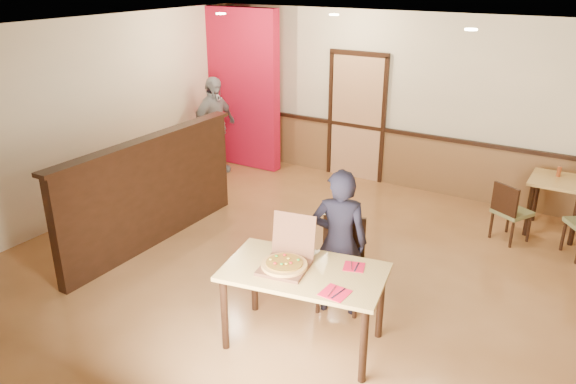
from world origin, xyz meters
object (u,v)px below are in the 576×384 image
side_table (557,192)px  diner (339,243)px  pizza_box (286,261)px  condiment (559,171)px  side_chair_left (510,210)px  diner_chair (341,259)px  passerby (214,126)px  main_table (304,280)px

side_table → diner: (-1.69, -3.23, 0.20)m
diner → pizza_box: size_ratio=2.79×
diner → condiment: bearing=-137.2°
side_chair_left → side_table: 0.78m
diner_chair → side_table: diner_chair is taller
diner → diner_chair: bearing=-97.2°
condiment → side_chair_left: bearing=-121.2°
diner → condiment: (1.65, 3.35, 0.05)m
passerby → condiment: bearing=-78.4°
diner_chair → side_chair_left: 2.77m
passerby → pizza_box: passerby is taller
diner → passerby: (-3.78, 2.74, 0.05)m
pizza_box → condiment: size_ratio=4.10×
passerby → diner_chair: bearing=-119.6°
side_chair_left → passerby: (-4.99, 0.12, 0.40)m
diner_chair → condiment: size_ratio=6.91×
side_table → diner: diner is taller
side_table → pizza_box: bearing=-115.6°
main_table → condiment: 4.37m
condiment → side_table: bearing=-73.0°
diner → condiment: 3.74m
diner_chair → passerby: bearing=127.9°
diner → condiment: size_ratio=11.46×
diner → passerby: size_ratio=0.94×
side_table → passerby: bearing=-174.9°
main_table → diner: bearing=77.3°
diner_chair → side_table: 3.53m
passerby → pizza_box: 4.98m
side_table → passerby: size_ratio=0.45×
diner_chair → pizza_box: (-0.16, -0.86, 0.34)m
diner_chair → diner: diner is taller
pizza_box → condiment: bearing=55.4°
main_table → side_chair_left: side_chair_left is taller
side_chair_left → diner: diner is taller
condiment → diner: bearing=-116.2°
main_table → side_table: size_ratio=2.11×
side_chair_left → pizza_box: (-1.41, -3.34, 0.41)m
pizza_box → side_chair_left: bearing=57.0°
diner_chair → passerby: 4.57m
diner_chair → side_chair_left: (1.24, 2.48, -0.08)m
pizza_box → passerby: bearing=125.9°
passerby → condiment: 5.47m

